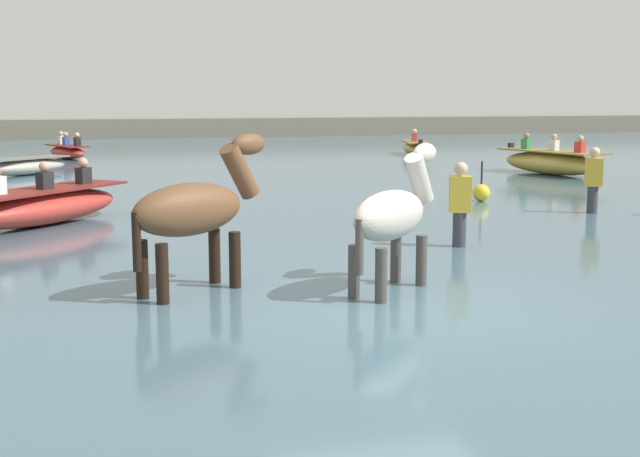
# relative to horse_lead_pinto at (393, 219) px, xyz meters

# --- Properties ---
(ground_plane) EXTENTS (120.00, 120.00, 0.00)m
(ground_plane) POSITION_rel_horse_lead_pinto_xyz_m (-0.16, -0.66, -1.20)
(ground_plane) COLOR #666051
(water_surface) EXTENTS (90.00, 90.00, 0.36)m
(water_surface) POSITION_rel_horse_lead_pinto_xyz_m (-0.16, 9.34, -1.02)
(water_surface) COLOR #476675
(water_surface) RESTS_ON ground
(horse_lead_pinto) EXTENTS (1.61, 1.47, 2.03)m
(horse_lead_pinto) POSITION_rel_horse_lead_pinto_xyz_m (0.00, 0.00, 0.00)
(horse_lead_pinto) COLOR beige
(horse_lead_pinto) RESTS_ON ground
(horse_trailing_bay) EXTENTS (1.85, 1.35, 2.15)m
(horse_trailing_bay) POSITION_rel_horse_lead_pinto_xyz_m (-2.18, 0.57, 0.07)
(horse_trailing_bay) COLOR brown
(horse_trailing_bay) RESTS_ON ground
(boat_near_port) EXTENTS (2.52, 2.36, 0.50)m
(boat_near_port) POSITION_rel_horse_lead_pinto_xyz_m (-4.91, 16.43, -0.59)
(boat_near_port) COLOR #B2AD9E
(boat_near_port) RESTS_ON water_surface
(boat_near_starboard) EXTENTS (1.98, 3.77, 1.17)m
(boat_near_starboard) POSITION_rel_horse_lead_pinto_xyz_m (9.69, 12.42, -0.48)
(boat_near_starboard) COLOR gold
(boat_near_starboard) RESTS_ON water_surface
(boat_mid_outer) EXTENTS (3.16, 3.35, 1.11)m
(boat_mid_outer) POSITION_rel_horse_lead_pinto_xyz_m (-4.08, 6.43, -0.51)
(boat_mid_outer) COLOR #BC382D
(boat_mid_outer) RESTS_ON water_surface
(boat_distant_east) EXTENTS (1.59, 3.01, 1.00)m
(boat_distant_east) POSITION_rel_horse_lead_pinto_xyz_m (9.09, 21.17, -0.57)
(boat_distant_east) COLOR gold
(boat_distant_east) RESTS_ON water_surface
(boat_mid_channel) EXTENTS (1.70, 2.74, 0.97)m
(boat_mid_channel) POSITION_rel_horse_lead_pinto_xyz_m (-3.87, 22.83, -0.57)
(boat_mid_channel) COLOR #BC382D
(boat_mid_channel) RESTS_ON water_surface
(person_wading_close) EXTENTS (0.38, 0.33, 1.63)m
(person_wading_close) POSITION_rel_horse_lead_pinto_xyz_m (6.05, 5.01, -0.33)
(person_wading_close) COLOR #383842
(person_wading_close) RESTS_ON ground
(person_onlooker_right) EXTENTS (0.37, 0.30, 1.63)m
(person_onlooker_right) POSITION_rel_horse_lead_pinto_xyz_m (1.99, 2.40, -0.33)
(person_onlooker_right) COLOR #383842
(person_onlooker_right) RESTS_ON ground
(channel_buoy) EXTENTS (0.37, 0.37, 0.86)m
(channel_buoy) POSITION_rel_horse_lead_pinto_xyz_m (4.82, 7.25, -0.65)
(channel_buoy) COLOR yellow
(channel_buoy) RESTS_ON water_surface
(far_shoreline) EXTENTS (80.00, 2.40, 1.41)m
(far_shoreline) POSITION_rel_horse_lead_pinto_xyz_m (-0.16, 38.08, -0.49)
(far_shoreline) COLOR #706B5B
(far_shoreline) RESTS_ON ground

